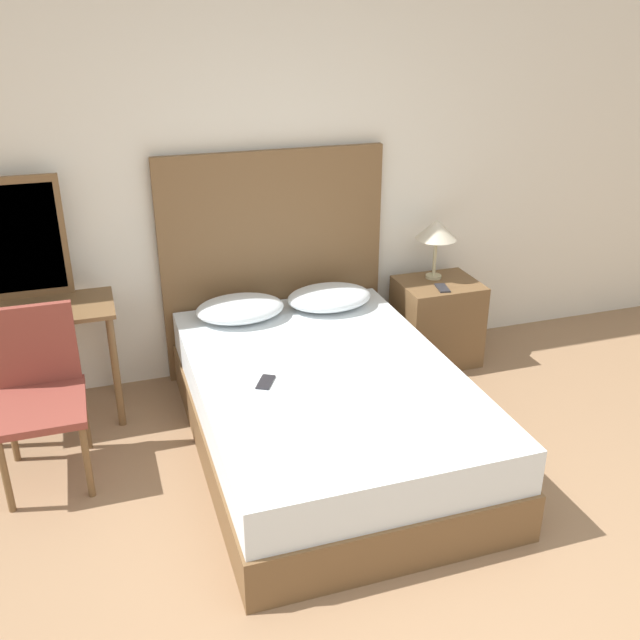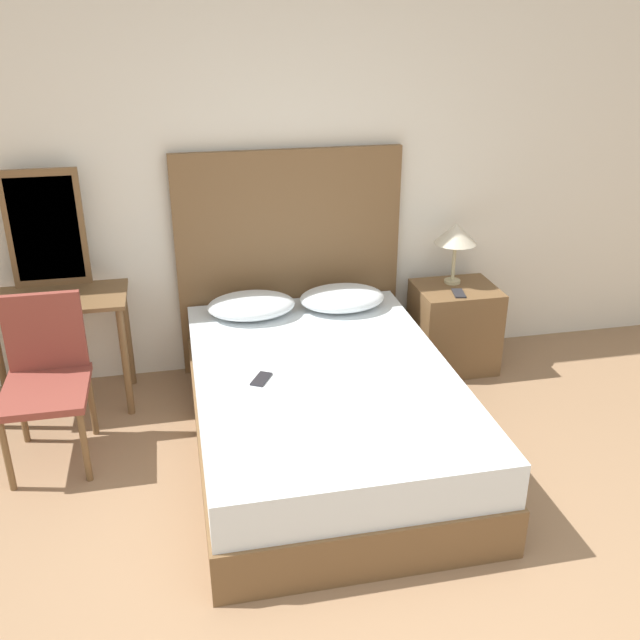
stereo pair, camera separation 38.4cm
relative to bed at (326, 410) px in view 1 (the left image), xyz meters
name	(u,v)px [view 1 (the left image)]	position (x,y,z in m)	size (l,w,h in m)	color
wall_back	(271,169)	(0.02, 1.15, 1.10)	(10.00, 0.06, 2.70)	silver
bed	(326,410)	(0.00, 0.00, 0.00)	(1.41, 2.11, 0.50)	brown
headboard	(274,264)	(0.00, 1.08, 0.49)	(1.48, 0.05, 1.48)	brown
pillow_left	(240,309)	(-0.29, 0.81, 0.32)	(0.55, 0.39, 0.14)	silver
pillow_right	(329,297)	(0.29, 0.81, 0.32)	(0.55, 0.39, 0.14)	silver
phone_on_bed	(266,382)	(-0.35, -0.04, 0.26)	(0.13, 0.17, 0.01)	#232328
nightstand	(436,321)	(1.08, 0.80, 0.04)	(0.53, 0.45, 0.58)	brown
table_lamp	(437,231)	(1.08, 0.89, 0.67)	(0.28, 0.28, 0.41)	tan
phone_on_nightstand	(442,288)	(1.05, 0.69, 0.34)	(0.10, 0.16, 0.01)	#232328
vanity_desk	(38,331)	(-1.48, 0.80, 0.34)	(0.87, 0.47, 0.73)	brown
vanity_mirror	(25,238)	(-1.48, 1.01, 0.84)	(0.45, 0.03, 0.72)	brown
chair	(39,386)	(-1.47, 0.29, 0.26)	(0.44, 0.51, 0.90)	brown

